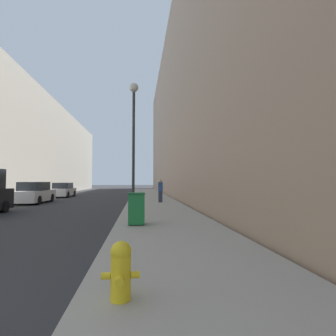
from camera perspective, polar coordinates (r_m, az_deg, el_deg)
name	(u,v)px	position (r m, az deg, el deg)	size (l,w,h in m)	color
sidewalk_right	(153,202)	(20.58, -3.34, -7.35)	(3.84, 60.00, 0.15)	#9E998E
building_right_stone	(220,110)	(30.93, 11.29, 12.23)	(12.00, 60.00, 19.38)	#9E7F66
fire_hydrant	(121,269)	(3.77, -10.24, -20.81)	(0.51, 0.39, 0.77)	yellow
trash_bin	(136,208)	(9.56, -6.88, -8.68)	(0.59, 0.60, 1.14)	#1E7538
lamppost	(134,128)	(13.37, -7.50, 8.68)	(0.46, 0.46, 6.50)	#2D332D
parked_sedan_near	(34,193)	(22.66, -27.14, -4.94)	(1.92, 4.62, 1.62)	silver
parked_sedan_far	(63,190)	(29.90, -21.90, -4.54)	(1.85, 4.30, 1.50)	silver
pedestrian_on_sidewalk	(160,191)	(19.17, -1.66, -4.95)	(0.34, 0.22, 1.67)	#2D3347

